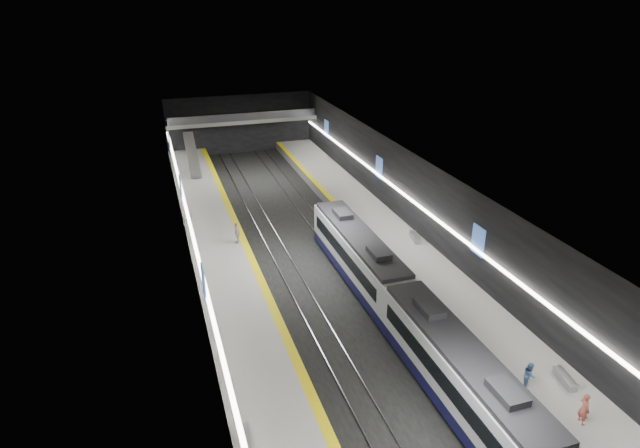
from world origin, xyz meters
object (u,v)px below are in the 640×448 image
object	(u,v)px
passenger_right_a	(584,409)
bench_left_near	(245,442)
train	(400,303)
bench_right_near	(565,379)
passenger_left_a	(237,233)
bench_left_far	(188,218)
bench_right_far	(415,238)
passenger_right_b	(529,375)
escalator	(192,155)

from	to	relation	value
passenger_right_a	bench_left_near	bearing A→B (deg)	84.53
train	bench_left_near	world-z (taller)	train
bench_right_near	passenger_left_a	distance (m)	27.65
passenger_left_a	bench_left_far	bearing A→B (deg)	-133.98
passenger_right_a	bench_left_far	bearing A→B (deg)	34.53
bench_left_near	bench_right_far	distance (m)	26.03
passenger_right_a	passenger_right_b	world-z (taller)	passenger_right_a
train	escalator	size ratio (longest dim) A/B	3.76
train	bench_left_far	distance (m)	24.53
passenger_right_b	bench_left_near	bearing A→B (deg)	119.73
bench_left_far	passenger_right_a	distance (m)	36.88
train	bench_right_far	bearing A→B (deg)	57.89
escalator	bench_right_near	xyz separation A→B (m)	(16.18, -45.33, -1.68)
passenger_right_b	train	bearing A→B (deg)	57.50
bench_left_far	escalator	bearing A→B (deg)	92.13
escalator	bench_right_near	size ratio (longest dim) A/B	4.35
escalator	bench_right_far	world-z (taller)	escalator
train	bench_right_far	size ratio (longest dim) A/B	15.36
escalator	passenger_right_a	bearing A→B (deg)	-72.90
bench_left_near	bench_right_near	bearing A→B (deg)	3.49
bench_right_near	bench_right_far	world-z (taller)	bench_right_far
escalator	passenger_right_b	bearing A→B (deg)	-72.80
train	bench_right_near	size ratio (longest dim) A/B	16.36
bench_right_near	passenger_right_a	size ratio (longest dim) A/B	1.00
bench_left_far	bench_left_near	bearing A→B (deg)	-80.25
train	bench_left_far	bearing A→B (deg)	119.32
bench_left_far	passenger_right_b	bearing A→B (deg)	-52.21
train	escalator	xyz separation A→B (m)	(-10.00, 36.68, 0.70)
escalator	passenger_right_a	xyz separation A→B (m)	(14.81, -48.13, -0.98)
bench_left_near	bench_right_far	bearing A→B (deg)	51.21
bench_right_near	bench_right_far	size ratio (longest dim) A/B	0.94
bench_right_far	train	bearing A→B (deg)	-111.74
escalator	bench_left_near	distance (m)	44.38
bench_right_far	passenger_right_a	world-z (taller)	passenger_right_a
bench_left_near	passenger_right_a	world-z (taller)	passenger_right_a
train	passenger_right_a	distance (m)	12.42
bench_right_near	passenger_left_a	size ratio (longest dim) A/B	0.95
passenger_left_a	escalator	bearing A→B (deg)	-158.84
train	bench_right_near	xyz separation A→B (m)	(6.18, -8.65, -0.97)
escalator	passenger_left_a	world-z (taller)	escalator
train	passenger_right_a	size ratio (longest dim) A/B	16.33
bench_right_far	passenger_right_a	size ratio (longest dim) A/B	1.06
bench_left_near	bench_right_near	distance (m)	18.12
passenger_left_a	passenger_right_b	bearing A→B (deg)	44.84
escalator	bench_right_near	bearing A→B (deg)	-70.35
passenger_right_a	passenger_right_b	size ratio (longest dim) A/B	1.16
escalator	bench_right_near	world-z (taller)	escalator
escalator	passenger_right_b	xyz separation A→B (m)	(13.93, -44.99, -1.10)
bench_left_far	bench_right_far	distance (m)	21.54
escalator	passenger_right_a	world-z (taller)	escalator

